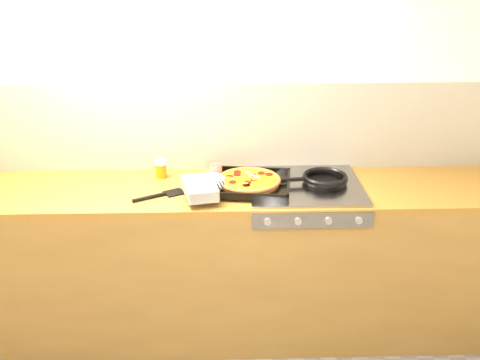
{
  "coord_description": "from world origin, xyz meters",
  "views": [
    {
      "loc": [
        0.01,
        -1.67,
        2.08
      ],
      "look_at": [
        0.1,
        1.08,
        0.95
      ],
      "focal_mm": 42.0,
      "sensor_mm": 36.0,
      "label": 1
    }
  ],
  "objects_px": {
    "pizza_on_tray": "(235,183)",
    "frying_pan": "(324,179)",
    "juice_glass": "(161,168)",
    "tomato_can": "(216,172)"
  },
  "relations": [
    {
      "from": "tomato_can",
      "to": "juice_glass",
      "type": "distance_m",
      "value": 0.31
    },
    {
      "from": "pizza_on_tray",
      "to": "frying_pan",
      "type": "distance_m",
      "value": 0.48
    },
    {
      "from": "pizza_on_tray",
      "to": "frying_pan",
      "type": "height_order",
      "value": "pizza_on_tray"
    },
    {
      "from": "pizza_on_tray",
      "to": "tomato_can",
      "type": "height_order",
      "value": "tomato_can"
    },
    {
      "from": "pizza_on_tray",
      "to": "juice_glass",
      "type": "xyz_separation_m",
      "value": [
        -0.41,
        0.2,
        0.01
      ]
    },
    {
      "from": "pizza_on_tray",
      "to": "tomato_can",
      "type": "distance_m",
      "value": 0.18
    },
    {
      "from": "frying_pan",
      "to": "juice_glass",
      "type": "height_order",
      "value": "juice_glass"
    },
    {
      "from": "juice_glass",
      "to": "frying_pan",
      "type": "bearing_deg",
      "value": -9.16
    },
    {
      "from": "frying_pan",
      "to": "juice_glass",
      "type": "bearing_deg",
      "value": 170.84
    },
    {
      "from": "pizza_on_tray",
      "to": "tomato_can",
      "type": "xyz_separation_m",
      "value": [
        -0.1,
        0.15,
        0.0
      ]
    }
  ]
}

